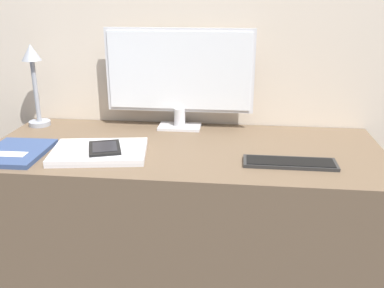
{
  "coord_description": "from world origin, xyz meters",
  "views": [
    {
      "loc": [
        0.21,
        -1.34,
        1.29
      ],
      "look_at": [
        0.04,
        0.09,
        0.77
      ],
      "focal_mm": 40.0,
      "sensor_mm": 36.0,
      "label": 1
    }
  ],
  "objects_px": {
    "keyboard": "(290,163)",
    "ereader": "(105,148)",
    "desk_lamp": "(34,75)",
    "notebook": "(16,152)",
    "monitor": "(179,75)",
    "laptop": "(99,152)"
  },
  "relations": [
    {
      "from": "laptop",
      "to": "notebook",
      "type": "height_order",
      "value": "laptop"
    },
    {
      "from": "laptop",
      "to": "notebook",
      "type": "relative_size",
      "value": 1.34
    },
    {
      "from": "ereader",
      "to": "desk_lamp",
      "type": "bearing_deg",
      "value": 140.88
    },
    {
      "from": "laptop",
      "to": "desk_lamp",
      "type": "height_order",
      "value": "desk_lamp"
    },
    {
      "from": "keyboard",
      "to": "notebook",
      "type": "height_order",
      "value": "notebook"
    },
    {
      "from": "monitor",
      "to": "keyboard",
      "type": "height_order",
      "value": "monitor"
    },
    {
      "from": "monitor",
      "to": "ereader",
      "type": "height_order",
      "value": "monitor"
    },
    {
      "from": "keyboard",
      "to": "ereader",
      "type": "distance_m",
      "value": 0.67
    },
    {
      "from": "desk_lamp",
      "to": "monitor",
      "type": "bearing_deg",
      "value": 3.11
    },
    {
      "from": "laptop",
      "to": "ereader",
      "type": "relative_size",
      "value": 2.08
    },
    {
      "from": "keyboard",
      "to": "ereader",
      "type": "relative_size",
      "value": 1.79
    },
    {
      "from": "monitor",
      "to": "keyboard",
      "type": "relative_size",
      "value": 1.97
    },
    {
      "from": "keyboard",
      "to": "notebook",
      "type": "bearing_deg",
      "value": -179.07
    },
    {
      "from": "monitor",
      "to": "notebook",
      "type": "distance_m",
      "value": 0.73
    },
    {
      "from": "laptop",
      "to": "desk_lamp",
      "type": "relative_size",
      "value": 1.04
    },
    {
      "from": "desk_lamp",
      "to": "notebook",
      "type": "relative_size",
      "value": 1.29
    },
    {
      "from": "ereader",
      "to": "notebook",
      "type": "xyz_separation_m",
      "value": [
        -0.33,
        -0.03,
        -0.02
      ]
    },
    {
      "from": "notebook",
      "to": "desk_lamp",
      "type": "bearing_deg",
      "value": 101.81
    },
    {
      "from": "desk_lamp",
      "to": "notebook",
      "type": "bearing_deg",
      "value": -78.19
    },
    {
      "from": "desk_lamp",
      "to": "keyboard",
      "type": "bearing_deg",
      "value": -17.77
    },
    {
      "from": "keyboard",
      "to": "desk_lamp",
      "type": "bearing_deg",
      "value": 162.23
    },
    {
      "from": "keyboard",
      "to": "ereader",
      "type": "height_order",
      "value": "ereader"
    }
  ]
}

